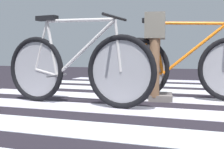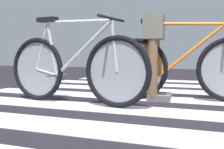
{
  "view_description": "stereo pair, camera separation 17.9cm",
  "coord_description": "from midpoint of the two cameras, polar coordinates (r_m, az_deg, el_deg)",
  "views": [
    {
      "loc": [
        0.23,
        -3.25,
        0.56
      ],
      "look_at": [
        -0.87,
        0.05,
        0.3
      ],
      "focal_mm": 46.55,
      "sensor_mm": 36.0,
      "label": 1
    },
    {
      "loc": [
        0.41,
        -3.25,
        0.56
      ],
      "look_at": [
        -0.87,
        0.05,
        0.3
      ],
      "focal_mm": 46.55,
      "sensor_mm": 36.0,
      "label": 2
    }
  ],
  "objects": [
    {
      "name": "bicycle_1_of_3",
      "position": [
        3.05,
        -6.06,
        1.29
      ],
      "size": [
        1.73,
        0.52,
        0.93
      ],
      "rotation": [
        0.0,
        0.0,
        -0.11
      ],
      "color": "black",
      "rests_on": "ground"
    },
    {
      "name": "ground",
      "position": [
        3.31,
        15.45,
        -5.49
      ],
      "size": [
        18.0,
        14.0,
        0.02
      ],
      "color": "black"
    },
    {
      "name": "crosswalk_markings",
      "position": [
        3.42,
        15.93,
        -5.0
      ],
      "size": [
        5.46,
        4.99,
        0.0
      ],
      "color": "#B7B9C6",
      "rests_on": "ground"
    },
    {
      "name": "bicycle_2_of_3",
      "position": [
        3.38,
        15.04,
        1.45
      ],
      "size": [
        1.73,
        0.52,
        0.93
      ],
      "rotation": [
        0.0,
        0.0,
        0.14
      ],
      "color": "black",
      "rests_on": "ground"
    },
    {
      "name": "cyclist_2_of_3",
      "position": [
        3.38,
        9.83,
        5.73
      ],
      "size": [
        0.36,
        0.44,
        0.98
      ],
      "rotation": [
        0.0,
        0.0,
        0.14
      ],
      "color": "brown",
      "rests_on": "ground"
    }
  ]
}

